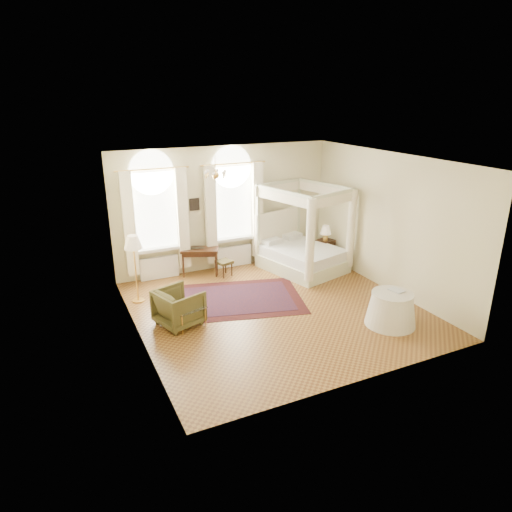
{
  "coord_description": "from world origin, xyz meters",
  "views": [
    {
      "loc": [
        -4.35,
        -8.13,
        4.56
      ],
      "look_at": [
        -0.31,
        0.4,
        1.18
      ],
      "focal_mm": 32.0,
      "sensor_mm": 36.0,
      "label": 1
    }
  ],
  "objects_px": {
    "nightstand": "(325,251)",
    "writing_desk": "(200,252)",
    "coffee_table": "(189,310)",
    "side_table": "(391,309)",
    "floor_lamp": "(133,246)",
    "armchair": "(179,307)",
    "canopy_bed": "(303,251)",
    "stool": "(224,263)"
  },
  "relations": [
    {
      "from": "armchair",
      "to": "coffee_table",
      "type": "bearing_deg",
      "value": -162.72
    },
    {
      "from": "writing_desk",
      "to": "floor_lamp",
      "type": "relative_size",
      "value": 0.68
    },
    {
      "from": "nightstand",
      "to": "side_table",
      "type": "height_order",
      "value": "side_table"
    },
    {
      "from": "nightstand",
      "to": "floor_lamp",
      "type": "relative_size",
      "value": 0.4
    },
    {
      "from": "nightstand",
      "to": "side_table",
      "type": "bearing_deg",
      "value": -102.99
    },
    {
      "from": "stool",
      "to": "floor_lamp",
      "type": "xyz_separation_m",
      "value": [
        -2.4,
        -0.61,
        1.01
      ]
    },
    {
      "from": "nightstand",
      "to": "floor_lamp",
      "type": "distance_m",
      "value": 5.51
    },
    {
      "from": "canopy_bed",
      "to": "side_table",
      "type": "distance_m",
      "value": 3.5
    },
    {
      "from": "stool",
      "to": "side_table",
      "type": "bearing_deg",
      "value": -61.93
    },
    {
      "from": "coffee_table",
      "to": "nightstand",
      "type": "bearing_deg",
      "value": 24.22
    },
    {
      "from": "writing_desk",
      "to": "side_table",
      "type": "relative_size",
      "value": 1.05
    },
    {
      "from": "armchair",
      "to": "canopy_bed",
      "type": "bearing_deg",
      "value": -86.46
    },
    {
      "from": "writing_desk",
      "to": "armchair",
      "type": "height_order",
      "value": "armchair"
    },
    {
      "from": "canopy_bed",
      "to": "writing_desk",
      "type": "xyz_separation_m",
      "value": [
        -2.65,
        0.84,
        0.1
      ]
    },
    {
      "from": "nightstand",
      "to": "floor_lamp",
      "type": "height_order",
      "value": "floor_lamp"
    },
    {
      "from": "stool",
      "to": "side_table",
      "type": "distance_m",
      "value": 4.52
    },
    {
      "from": "armchair",
      "to": "side_table",
      "type": "height_order",
      "value": "armchair"
    },
    {
      "from": "nightstand",
      "to": "canopy_bed",
      "type": "bearing_deg",
      "value": -162.21
    },
    {
      "from": "stool",
      "to": "side_table",
      "type": "height_order",
      "value": "side_table"
    },
    {
      "from": "stool",
      "to": "floor_lamp",
      "type": "bearing_deg",
      "value": -165.79
    },
    {
      "from": "writing_desk",
      "to": "coffee_table",
      "type": "xyz_separation_m",
      "value": [
        -1.14,
        -2.66,
        -0.23
      ]
    },
    {
      "from": "canopy_bed",
      "to": "stool",
      "type": "bearing_deg",
      "value": 166.81
    },
    {
      "from": "coffee_table",
      "to": "side_table",
      "type": "distance_m",
      "value": 4.17
    },
    {
      "from": "side_table",
      "to": "floor_lamp",
      "type": "bearing_deg",
      "value": 143.2
    },
    {
      "from": "armchair",
      "to": "writing_desk",
      "type": "bearing_deg",
      "value": -46.53
    },
    {
      "from": "floor_lamp",
      "to": "canopy_bed",
      "type": "bearing_deg",
      "value": 1.46
    },
    {
      "from": "canopy_bed",
      "to": "nightstand",
      "type": "xyz_separation_m",
      "value": [
        0.9,
        0.29,
        -0.2
      ]
    },
    {
      "from": "nightstand",
      "to": "side_table",
      "type": "distance_m",
      "value": 3.89
    },
    {
      "from": "writing_desk",
      "to": "floor_lamp",
      "type": "xyz_separation_m",
      "value": [
        -1.85,
        -0.96,
        0.74
      ]
    },
    {
      "from": "stool",
      "to": "canopy_bed",
      "type": "bearing_deg",
      "value": -13.19
    },
    {
      "from": "coffee_table",
      "to": "canopy_bed",
      "type": "bearing_deg",
      "value": 25.67
    },
    {
      "from": "writing_desk",
      "to": "nightstand",
      "type": "bearing_deg",
      "value": -8.84
    },
    {
      "from": "canopy_bed",
      "to": "armchair",
      "type": "height_order",
      "value": "canopy_bed"
    },
    {
      "from": "nightstand",
      "to": "writing_desk",
      "type": "xyz_separation_m",
      "value": [
        -3.55,
        0.55,
        0.3
      ]
    },
    {
      "from": "nightstand",
      "to": "writing_desk",
      "type": "relative_size",
      "value": 0.59
    },
    {
      "from": "nightstand",
      "to": "coffee_table",
      "type": "relative_size",
      "value": 0.88
    },
    {
      "from": "writing_desk",
      "to": "stool",
      "type": "bearing_deg",
      "value": -32.61
    },
    {
      "from": "canopy_bed",
      "to": "armchair",
      "type": "bearing_deg",
      "value": -157.69
    },
    {
      "from": "coffee_table",
      "to": "side_table",
      "type": "xyz_separation_m",
      "value": [
        3.82,
        -1.68,
        -0.04
      ]
    },
    {
      "from": "writing_desk",
      "to": "floor_lamp",
      "type": "distance_m",
      "value": 2.21
    },
    {
      "from": "stool",
      "to": "side_table",
      "type": "xyz_separation_m",
      "value": [
        2.13,
        -3.99,
        -0.0
      ]
    },
    {
      "from": "floor_lamp",
      "to": "stool",
      "type": "bearing_deg",
      "value": 14.21
    }
  ]
}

